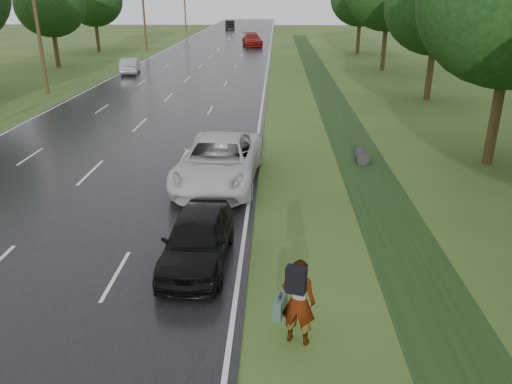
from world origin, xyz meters
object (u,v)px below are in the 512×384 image
object	(u,v)px
pedestrian	(297,301)
dark_sedan	(197,239)
white_pickup	(219,161)
silver_sedan	(130,66)

from	to	relation	value
pedestrian	dark_sedan	distance (m)	4.14
white_pickup	silver_sedan	xyz separation A→B (m)	(-11.30, 28.07, -0.19)
dark_sedan	white_pickup	bearing A→B (deg)	92.04
white_pickup	silver_sedan	distance (m)	30.26
dark_sedan	pedestrian	bearing A→B (deg)	-49.83
pedestrian	white_pickup	bearing A→B (deg)	-57.93
pedestrian	white_pickup	size ratio (longest dim) A/B	0.31
white_pickup	dark_sedan	distance (m)	6.24
pedestrian	silver_sedan	distance (m)	40.03
pedestrian	white_pickup	distance (m)	9.82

